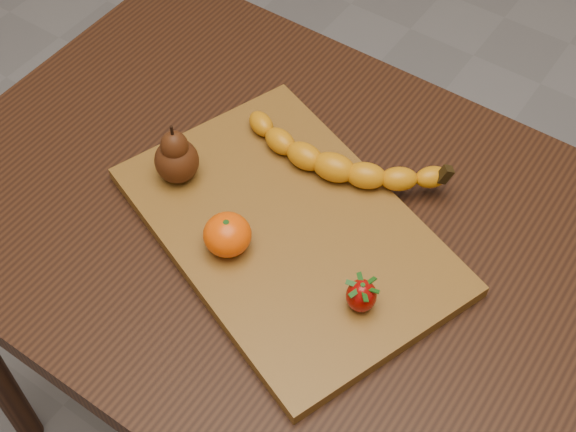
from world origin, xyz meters
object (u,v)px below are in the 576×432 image
Objects in this scene: table at (285,259)px; pear at (175,152)px; mandarin at (227,235)px; cutting_board at (288,230)px.

table is 10.48× the size of pear.
table is at bearing 12.62° from pear.
mandarin is (-0.03, -0.09, 0.14)m from table.
pear is 0.14m from mandarin.
pear is (-0.17, -0.01, 0.06)m from cutting_board.
table is at bearing 152.99° from cutting_board.
cutting_board is at bearing -47.28° from table.
cutting_board is (0.02, -0.02, 0.11)m from table.
mandarin is (-0.04, -0.07, 0.04)m from cutting_board.
cutting_board is 7.22× the size of mandarin.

